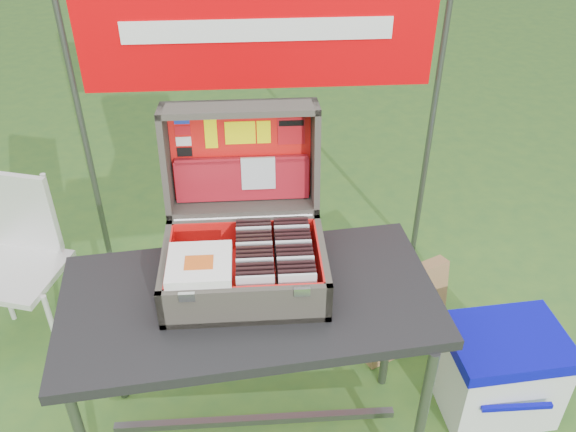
{
  "coord_description": "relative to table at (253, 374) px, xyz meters",
  "views": [
    {
      "loc": [
        -0.04,
        -1.58,
        2.17
      ],
      "look_at": [
        0.07,
        0.1,
        0.99
      ],
      "focal_mm": 38.0,
      "sensor_mm": 36.0,
      "label": 1
    }
  ],
  "objects": [
    {
      "name": "cd_left_2",
      "position": [
        0.02,
        -0.05,
        0.49
      ],
      "size": [
        0.12,
        0.01,
        0.14
      ],
      "primitive_type": "cube",
      "color": "black",
      "rests_on": "suitcase_liner_floor"
    },
    {
      "name": "suitcase_liner_floor",
      "position": [
        -0.01,
        0.05,
        0.42
      ],
      "size": [
        0.5,
        0.34,
        0.01
      ],
      "primitive_type": "cube",
      "color": "red",
      "rests_on": "suitcase_base_bottom"
    },
    {
      "name": "cd_left_9",
      "position": [
        0.02,
        0.1,
        0.49
      ],
      "size": [
        0.12,
        0.01,
        0.14
      ],
      "primitive_type": "cube",
      "color": "black",
      "rests_on": "suitcase_liner_floor"
    },
    {
      "name": "cd_right_9",
      "position": [
        0.15,
        0.1,
        0.49
      ],
      "size": [
        0.12,
        0.01,
        0.14
      ],
      "primitive_type": "cube",
      "color": "black",
      "rests_on": "suitcase_liner_floor"
    },
    {
      "name": "cd_left_3",
      "position": [
        0.02,
        -0.03,
        0.49
      ],
      "size": [
        0.12,
        0.01,
        0.14
      ],
      "primitive_type": "cube",
      "color": "black",
      "rests_on": "suitcase_liner_floor"
    },
    {
      "name": "cardboard_box",
      "position": [
        0.7,
        0.46,
        -0.17
      ],
      "size": [
        0.43,
        0.28,
        0.44
      ],
      "primitive_type": "cube",
      "rotation": [
        -0.11,
        0.0,
        0.44
      ],
      "color": "#A5814C",
      "rests_on": "ground"
    },
    {
      "name": "banner_post_right",
      "position": [
        0.92,
        1.17,
        0.46
      ],
      "size": [
        0.03,
        0.03,
        1.7
      ],
      "primitive_type": "cylinder",
      "color": "#59595B",
      "rests_on": "ground"
    },
    {
      "name": "cd_right_1",
      "position": [
        0.15,
        -0.07,
        0.49
      ],
      "size": [
        0.12,
        0.01,
        0.14
      ],
      "primitive_type": "cube",
      "color": "black",
      "rests_on": "suitcase_liner_floor"
    },
    {
      "name": "lid_sticker_cc_b",
      "position": [
        -0.21,
        0.4,
        0.81
      ],
      "size": [
        0.05,
        0.01,
        0.03
      ],
      "primitive_type": "cube",
      "rotation": [
        -1.7,
        0.0,
        0.0
      ],
      "color": "red",
      "rests_on": "suitcase_lid_liner"
    },
    {
      "name": "songbook_graphic",
      "position": [
        -0.15,
        -0.03,
        0.57
      ],
      "size": [
        0.09,
        0.07,
        0.0
      ],
      "primitive_type": "cube",
      "color": "#D85919",
      "rests_on": "songbook_5"
    },
    {
      "name": "cd_left_10",
      "position": [
        0.02,
        0.12,
        0.49
      ],
      "size": [
        0.12,
        0.01,
        0.14
      ],
      "primitive_type": "cube",
      "color": "black",
      "rests_on": "suitcase_liner_floor"
    },
    {
      "name": "table_leg_br",
      "position": [
        0.57,
        0.25,
        -0.02
      ],
      "size": [
        0.04,
        0.04,
        0.74
      ],
      "primitive_type": "cylinder",
      "color": "#59595B",
      "rests_on": "ground"
    },
    {
      "name": "cd_right_14",
      "position": [
        0.15,
        0.2,
        0.49
      ],
      "size": [
        0.12,
        0.01,
        0.14
      ],
      "primitive_type": "cube",
      "color": "black",
      "rests_on": "suitcase_liner_floor"
    },
    {
      "name": "cooler_handle",
      "position": [
        1.01,
        -0.09,
        -0.17
      ],
      "size": [
        0.28,
        0.02,
        0.02
      ],
      "primitive_type": "cube",
      "color": "#0606B6",
      "rests_on": "cooler_body"
    },
    {
      "name": "banner_text",
      "position": [
        0.07,
        1.15,
        0.91
      ],
      "size": [
        1.2,
        0.0,
        0.1
      ],
      "primitive_type": "cube",
      "color": "white",
      "rests_on": "banner"
    },
    {
      "name": "suitcase_latch_left",
      "position": [
        -0.18,
        -0.14,
        0.53
      ],
      "size": [
        0.05,
        0.01,
        0.03
      ],
      "primitive_type": "cube",
      "color": "silver",
      "rests_on": "suitcase_base_wall_front"
    },
    {
      "name": "cd_right_6",
      "position": [
        0.15,
        0.03,
        0.49
      ],
      "size": [
        0.12,
        0.01,
        0.14
      ],
      "primitive_type": "cube",
      "color": "black",
      "rests_on": "suitcase_liner_floor"
    },
    {
      "name": "chair_leg_fr",
      "position": [
        -0.87,
        0.45,
        -0.18
      ],
      "size": [
        0.02,
        0.02,
        0.42
      ],
      "primitive_type": "cylinder",
      "color": "silver",
      "rests_on": "ground"
    },
    {
      "name": "songbook_0",
      "position": [
        -0.15,
        -0.02,
        0.54
      ],
      "size": [
        0.2,
        0.2,
        0.0
      ],
      "primitive_type": "cube",
      "color": "white",
      "rests_on": "suitcase_base_wall_front"
    },
    {
      "name": "suitcase",
      "position": [
        -0.01,
        0.11,
        0.65
      ],
      "size": [
        0.54,
        0.55,
        0.52
      ],
      "primitive_type": null,
      "color": "#47433C",
      "rests_on": "table"
    },
    {
      "name": "suitcase_base_bottom",
      "position": [
        -0.01,
        0.05,
        0.4
      ],
      "size": [
        0.54,
        0.39,
        0.02
      ],
      "primitive_type": "cube",
      "color": "#47433C",
      "rests_on": "table_top"
    },
    {
      "name": "banner_post_left",
      "position": [
        -0.78,
        1.17,
        0.46
      ],
      "size": [
        0.03,
        0.03,
        1.7
      ],
      "primitive_type": "cylinder",
      "color": "#59595B",
      "rests_on": "ground"
    },
    {
      "name": "songbook_5",
      "position": [
        -0.15,
        -0.02,
        0.56
      ],
      "size": [
        0.2,
        0.2,
        0.0
      ],
      "primitive_type": "cube",
      "color": "white",
      "rests_on": "suitcase_base_wall_front"
    },
    {
      "name": "cd_right_10",
      "position": [
        0.15,
        0.12,
        0.49
      ],
      "size": [
        0.12,
        0.01,
        0.14
      ],
      "primitive_type": "cube",
      "color": "black",
      "rests_on": "suitcase_liner_floor"
    },
    {
      "name": "cd_right_7",
      "position": [
        0.15,
        0.06,
        0.49
      ],
      "size": [
        0.12,
        0.01,
        0.14
      ],
      "primitive_type": "cube",
      "color": "black",
      "rests_on": "suitcase_liner_floor"
    },
    {
      "name": "table",
      "position": [
        0.0,
        0.0,
        0.0
      ],
      "size": [
        1.31,
        0.75,
        0.78
      ],
      "primitive_type": null,
      "rotation": [
        0.0,
        0.0,
        0.1
      ],
      "color": "black",
      "rests_on": "ground"
    },
    {
      "name": "chair_leg_bl",
      "position": [
        -1.19,
        0.77,
        -0.18
      ],
      "size": [
        0.02,
        0.02,
        0.42
      ],
      "primitive_type": "cylinder",
      "color": "silver",
      "rests_on": "ground"
    },
    {
      "name": "cd_right_8",
      "position": [
        0.15,
        0.08,
        0.49
      ],
      "size": [
        0.12,
        0.01,
        0.14
      ],
      "primitive_type": "cube",
      "color": "silver",
      "rests_on": "suitcase_liner_floor"
    },
    {
      "name": "lid_sticker_cc_c",
      "position": [
        -0.21,
        0.39,
        0.77
      ],
      "size": [
        0.05,
        0.01,
        0.03
      ],
      "primitive_type": "cube",
      "rotation": [
        -1.7,
        0.0,
        0.0
      ],
      "color": "white",
      "rests_on": "suitcase_lid_liner"
    },
    {
      "name": "cd_left_8",
      "position": [
        0.02,
        0.08,
        0.49
      ],
      "size": [
        0.12,
        0.01,
        0.14
      ],
      "primitive_type": "cube",
      "color": "silver",
      "rests_on": "suitcase_liner_floor"
    },
    {
      "name": "lid_card_neon_main",
      "position": [
        -0.01,
        0.39,
        0.8
      ],
      "size": [
        0.11,
        0.01,
        0.08
      ],
      "primitive_type": "cube",
      "rotation": [
        -1.7,
        0.0,
        0.0
      ],
      "color": "#F6F505",
      "rests_on": "suitcase_lid_liner"
    },
    {
      "name": "banner",
      "position": [
        0.07,
        1.16,
        0.91
      ],
      "size": [
        1.6,
        0.02,
        0.55
      ],
      "primitive_type": "cube",
      "color": "#D60005",
      "rests_on": "banner_post_left"
    },
    {
      "name": "suitcase_base_wall_front",
      "position": [
        -0.01,
        -0.13,
        0.46
      ],
      "size": [
        0.54,
        0.02,
        0.14
      ],
      "primitive_type": "cube",
      "color": "#47433C",
      "rests_on": "table_top"
    },
    {
      "name": "cd_left_7",
      "position": [
        0.02,
        0.06,
        0.49
      ],
      "size": [
        0.12,
        0.01,
        0.14
      ],
      "primitive_type": "cube",
      "color": "black",
      "rests_on": "suitcase_liner_floor"
    },
    {
      "name": "chair",
      "position": [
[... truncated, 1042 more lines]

